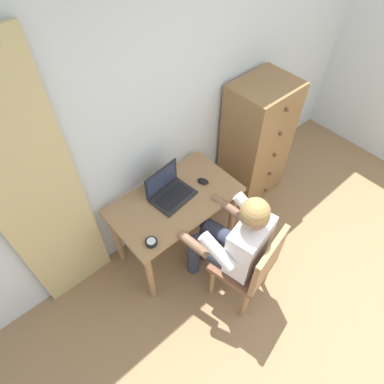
# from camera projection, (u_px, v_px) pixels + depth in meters

# --- Properties ---
(ground_plane) EXTENTS (5.72, 5.72, 0.00)m
(ground_plane) POSITION_uv_depth(u_px,v_px,m) (376.00, 370.00, 2.52)
(ground_plane) COLOR #93704C
(wall_back) EXTENTS (4.80, 0.05, 2.50)m
(wall_back) POSITION_uv_depth(u_px,v_px,m) (185.00, 102.00, 2.63)
(wall_back) COLOR silver
(wall_back) RESTS_ON ground_plane
(curtain_panel) EXTENTS (0.57, 0.03, 2.18)m
(curtain_panel) POSITION_uv_depth(u_px,v_px,m) (41.00, 204.00, 2.17)
(curtain_panel) COLOR #CCB77A
(curtain_panel) RESTS_ON ground_plane
(desk) EXTENTS (1.05, 0.60, 0.72)m
(desk) POSITION_uv_depth(u_px,v_px,m) (175.00, 208.00, 2.76)
(desk) COLOR #9E754C
(desk) RESTS_ON ground_plane
(dresser) EXTENTS (0.57, 0.49, 1.28)m
(dresser) POSITION_uv_depth(u_px,v_px,m) (256.00, 142.00, 3.24)
(dresser) COLOR olive
(dresser) RESTS_ON ground_plane
(chair) EXTENTS (0.49, 0.48, 0.89)m
(chair) POSITION_uv_depth(u_px,v_px,m) (251.00, 265.00, 2.53)
(chair) COLOR brown
(chair) RESTS_ON ground_plane
(person_seated) EXTENTS (0.61, 0.64, 1.21)m
(person_seated) POSITION_uv_depth(u_px,v_px,m) (234.00, 239.00, 2.47)
(person_seated) COLOR #33384C
(person_seated) RESTS_ON ground_plane
(laptop) EXTENTS (0.37, 0.29, 0.24)m
(laptop) POSITION_uv_depth(u_px,v_px,m) (169.00, 190.00, 2.66)
(laptop) COLOR #232326
(laptop) RESTS_ON desk
(computer_mouse) EXTENTS (0.09, 0.12, 0.03)m
(computer_mouse) POSITION_uv_depth(u_px,v_px,m) (203.00, 181.00, 2.77)
(computer_mouse) COLOR black
(computer_mouse) RESTS_ON desk
(desk_clock) EXTENTS (0.09, 0.09, 0.03)m
(desk_clock) POSITION_uv_depth(u_px,v_px,m) (151.00, 242.00, 2.39)
(desk_clock) COLOR black
(desk_clock) RESTS_ON desk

